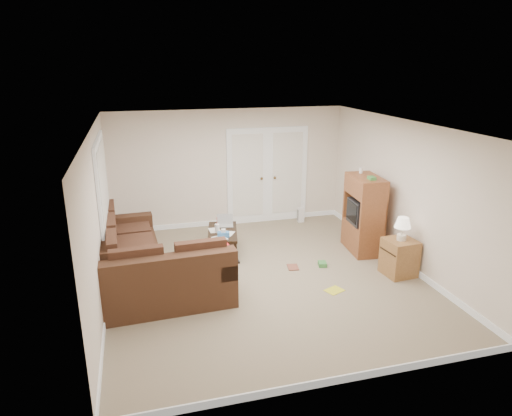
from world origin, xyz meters
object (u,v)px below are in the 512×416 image
object	(u,v)px
sectional_sofa	(145,265)
tv_armoire	(364,214)
side_cabinet	(400,254)
coffee_table	(223,241)

from	to	relation	value
sectional_sofa	tv_armoire	size ratio (longest dim) A/B	1.89
sectional_sofa	side_cabinet	xyz separation A→B (m)	(4.10, -0.72, 0.02)
sectional_sofa	coffee_table	bearing A→B (deg)	31.48
sectional_sofa	tv_armoire	distance (m)	4.03
coffee_table	tv_armoire	world-z (taller)	tv_armoire
sectional_sofa	coffee_table	size ratio (longest dim) A/B	2.57
coffee_table	side_cabinet	distance (m)	3.15
sectional_sofa	side_cabinet	bearing A→B (deg)	-12.45
coffee_table	sectional_sofa	bearing A→B (deg)	-134.84
sectional_sofa	coffee_table	xyz separation A→B (m)	(1.44, 0.97, -0.11)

